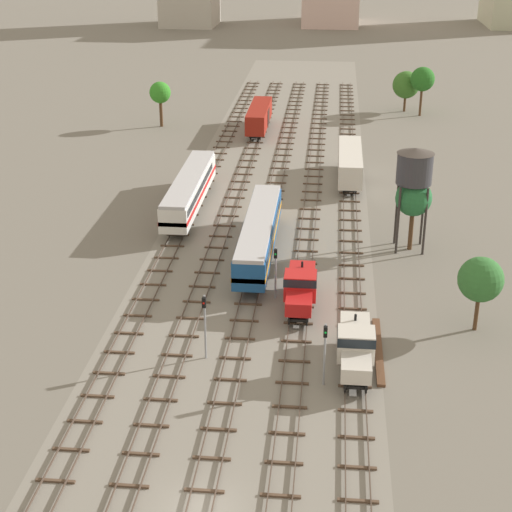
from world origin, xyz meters
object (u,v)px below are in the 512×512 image
Objects in this scene: shunter_loco_centre_right_nearest at (356,345)px; freight_boxcar_left_farther at (259,116)px; diesel_railcar_centre_left_mid at (259,233)px; freight_boxcar_centre_right_far at (350,162)px; signal_post_mid at (325,347)px; shunter_loco_centre_near at (300,286)px; water_tower at (415,168)px; signal_post_near at (276,266)px; diesel_railcar_far_left_midfar at (189,189)px; signal_post_nearest at (205,319)px.

freight_boxcar_left_farther is at bearing 101.34° from shunter_loco_centre_right_nearest.
diesel_railcar_centre_left_mid is at bearing -84.60° from freight_boxcar_left_farther.
signal_post_mid is at bearing -92.75° from freight_boxcar_centre_right_far.
signal_post_mid reaches higher than freight_boxcar_centre_right_far.
freight_boxcar_centre_right_far is (4.48, 34.86, 0.44)m from shunter_loco_centre_near.
signal_post_mid is at bearing -79.33° from shunter_loco_centre_near.
water_tower is 27.43m from signal_post_mid.
freight_boxcar_left_farther is 47.91m from water_tower.
freight_boxcar_centre_right_far reaches higher than shunter_loco_centre_near.
freight_boxcar_left_farther reaches higher than shunter_loco_centre_near.
signal_post_near is 14.10m from signal_post_mid.
signal_post_near is at bearing -75.55° from diesel_railcar_centre_left_mid.
shunter_loco_centre_right_nearest is at bearing -64.59° from shunter_loco_centre_near.
diesel_railcar_centre_left_mid reaches higher than freight_boxcar_left_farther.
signal_post_near is (11.17, -20.94, 0.49)m from diesel_railcar_far_left_midfar.
freight_boxcar_centre_right_far is (0.01, 44.26, 0.44)m from shunter_loco_centre_right_nearest.
shunter_loco_centre_near is 0.60× the size of freight_boxcar_left_farther.
shunter_loco_centre_near is 0.41× the size of diesel_railcar_far_left_midfar.
shunter_loco_centre_right_nearest is at bearing -103.71° from water_tower.
freight_boxcar_centre_right_far is at bearing 87.25° from signal_post_mid.
signal_post_mid reaches higher than signal_post_near.
diesel_railcar_far_left_midfar is at bearing 159.96° from water_tower.
signal_post_mid is at bearing -132.35° from shunter_loco_centre_right_nearest.
diesel_railcar_far_left_midfar is (-13.41, 22.46, 0.59)m from shunter_loco_centre_near.
diesel_railcar_far_left_midfar is 32.21m from signal_post_nearest.
shunter_loco_centre_near is at bearing -59.16° from diesel_railcar_far_left_midfar.
freight_boxcar_centre_right_far is 2.86× the size of signal_post_mid.
shunter_loco_centre_right_nearest is 0.41× the size of diesel_railcar_centre_left_mid.
freight_boxcar_left_farther reaches higher than shunter_loco_centre_right_nearest.
signal_post_nearest is at bearing 178.10° from shunter_loco_centre_right_nearest.
signal_post_mid is (-7.91, -25.72, -5.29)m from water_tower.
diesel_railcar_centre_left_mid is 26.24m from freight_boxcar_centre_right_far.
signal_post_mid is at bearing -71.52° from signal_post_near.
water_tower reaches higher than signal_post_near.
shunter_loco_centre_near is 26.16m from diesel_railcar_far_left_midfar.
signal_post_near is at bearing 121.54° from shunter_loco_centre_right_nearest.
signal_post_near is at bearing -101.38° from freight_boxcar_centre_right_far.
shunter_loco_centre_right_nearest is at bearing -1.90° from signal_post_nearest.
water_tower reaches higher than signal_post_mid.
signal_post_nearest reaches higher than freight_boxcar_centre_right_far.
diesel_railcar_far_left_midfar is 37.71m from signal_post_mid.
shunter_loco_centre_right_nearest is 1.60× the size of signal_post_nearest.
signal_post_near reaches higher than shunter_loco_centre_right_nearest.
water_tower is at bearing 53.80° from shunter_loco_centre_near.
diesel_railcar_far_left_midfar is 1.46× the size of freight_boxcar_centre_right_far.
water_tower is 28.88m from signal_post_nearest.
shunter_loco_centre_near is 11.14m from diesel_railcar_centre_left_mid.
shunter_loco_centre_near is 1.60× the size of signal_post_nearest.
shunter_loco_centre_right_nearest is at bearing -90.01° from freight_boxcar_centre_right_far.
signal_post_near is (4.47, 10.55, -0.28)m from signal_post_nearest.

